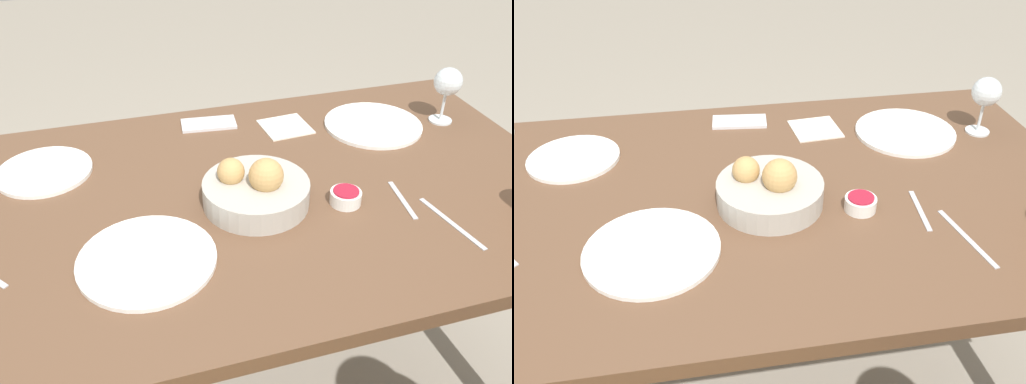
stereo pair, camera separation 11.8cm
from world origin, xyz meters
TOP-DOWN VIEW (x-y plane):
  - dining_table at (0.00, 0.00)m, footprint 1.52×0.90m
  - bread_basket at (-0.01, 0.05)m, footprint 0.23×0.23m
  - plate_near_left at (-0.42, -0.21)m, footprint 0.27×0.27m
  - plate_near_right at (0.44, -0.22)m, footprint 0.22×0.22m
  - plate_far_center at (0.25, 0.17)m, footprint 0.27×0.27m
  - wine_glass at (-0.62, -0.18)m, footprint 0.08×0.08m
  - jam_bowl_berry at (-0.20, 0.10)m, footprint 0.07×0.07m
  - knife_silver at (-0.38, 0.24)m, footprint 0.04×0.19m
  - spoon_coffee at (-0.32, 0.13)m, footprint 0.03×0.15m
  - napkin at (-0.19, -0.27)m, footprint 0.13×0.13m
  - cell_phone at (0.01, -0.35)m, footprint 0.16×0.09m

SIDE VIEW (x-z plane):
  - dining_table at x=0.00m, z-range 0.29..1.07m
  - knife_silver at x=-0.38m, z-range 0.78..0.78m
  - spoon_coffee at x=-0.32m, z-range 0.78..0.78m
  - napkin at x=-0.19m, z-range 0.78..0.78m
  - cell_phone at x=0.01m, z-range 0.78..0.79m
  - plate_near_right at x=0.44m, z-range 0.78..0.79m
  - plate_near_left at x=-0.42m, z-range 0.78..0.79m
  - plate_far_center at x=0.25m, z-range 0.78..0.79m
  - jam_bowl_berry at x=-0.20m, z-range 0.78..0.81m
  - bread_basket at x=-0.01m, z-range 0.76..0.87m
  - wine_glass at x=-0.62m, z-range 0.81..0.97m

